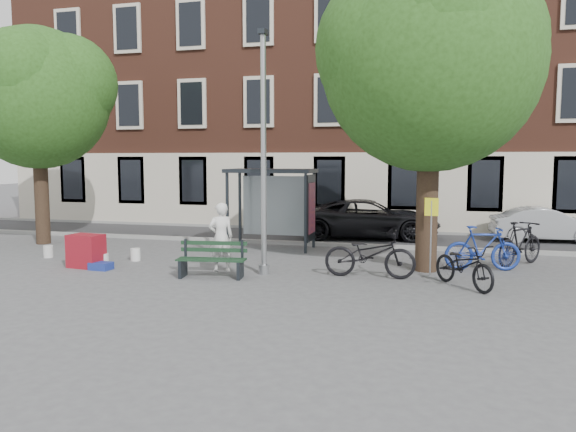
# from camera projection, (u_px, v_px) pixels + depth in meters

# --- Properties ---
(ground) EXTENTS (90.00, 90.00, 0.00)m
(ground) POSITION_uv_depth(u_px,v_px,m) (264.00, 274.00, 14.40)
(ground) COLOR #4C4C4F
(ground) RESTS_ON ground
(road) EXTENTS (40.00, 4.00, 0.01)m
(road) POSITION_uv_depth(u_px,v_px,m) (319.00, 237.00, 21.13)
(road) COLOR #28282B
(road) RESTS_ON ground
(curb_near) EXTENTS (40.00, 0.25, 0.12)m
(curb_near) POSITION_uv_depth(u_px,v_px,m) (308.00, 243.00, 19.20)
(curb_near) COLOR gray
(curb_near) RESTS_ON ground
(curb_far) EXTENTS (40.00, 0.25, 0.12)m
(curb_far) POSITION_uv_depth(u_px,v_px,m) (329.00, 229.00, 23.05)
(curb_far) COLOR gray
(curb_far) RESTS_ON ground
(building_row) EXTENTS (30.00, 8.00, 14.00)m
(building_row) POSITION_uv_depth(u_px,v_px,m) (346.00, 72.00, 26.19)
(building_row) COLOR brown
(building_row) RESTS_ON ground
(lamppost) EXTENTS (0.28, 0.35, 6.11)m
(lamppost) POSITION_uv_depth(u_px,v_px,m) (264.00, 165.00, 14.12)
(lamppost) COLOR #9EA0A3
(lamppost) RESTS_ON ground
(tree_right) EXTENTS (5.76, 5.60, 8.20)m
(tree_right) POSITION_uv_depth(u_px,v_px,m) (431.00, 53.00, 14.13)
(tree_right) COLOR black
(tree_right) RESTS_ON ground
(tree_left) EXTENTS (5.18, 4.86, 7.40)m
(tree_left) POSITION_uv_depth(u_px,v_px,m) (35.00, 91.00, 18.94)
(tree_left) COLOR black
(tree_left) RESTS_ON ground
(bus_shelter) EXTENTS (2.85, 1.45, 2.62)m
(bus_shelter) POSITION_uv_depth(u_px,v_px,m) (283.00, 190.00, 18.31)
(bus_shelter) COLOR #1E2328
(bus_shelter) RESTS_ON ground
(painter) EXTENTS (0.79, 0.73, 1.81)m
(painter) POSITION_uv_depth(u_px,v_px,m) (221.00, 237.00, 14.68)
(painter) COLOR white
(painter) RESTS_ON ground
(bench) EXTENTS (1.77, 0.78, 0.88)m
(bench) POSITION_uv_depth(u_px,v_px,m) (212.00, 261.00, 13.98)
(bench) COLOR #1E2328
(bench) RESTS_ON ground
(bike_a) EXTENTS (2.26, 0.81, 1.18)m
(bike_a) POSITION_uv_depth(u_px,v_px,m) (370.00, 254.00, 13.92)
(bike_a) COLOR black
(bike_a) RESTS_ON ground
(bike_b) EXTENTS (2.05, 0.92, 1.19)m
(bike_b) POSITION_uv_depth(u_px,v_px,m) (483.00, 248.00, 14.81)
(bike_b) COLOR navy
(bike_b) RESTS_ON ground
(bike_c) EXTENTS (1.74, 1.99, 1.04)m
(bike_c) POSITION_uv_depth(u_px,v_px,m) (464.00, 265.00, 12.86)
(bike_c) COLOR black
(bike_c) RESTS_ON ground
(bike_d) EXTENTS (1.74, 1.99, 1.25)m
(bike_d) POSITION_uv_depth(u_px,v_px,m) (520.00, 243.00, 15.46)
(bike_d) COLOR black
(bike_d) RESTS_ON ground
(car_dark) EXTENTS (5.45, 3.04, 1.44)m
(car_dark) POSITION_uv_depth(u_px,v_px,m) (369.00, 219.00, 20.90)
(car_dark) COLOR black
(car_dark) RESTS_ON ground
(car_silver) EXTENTS (3.82, 1.64, 1.22)m
(car_silver) POSITION_uv_depth(u_px,v_px,m) (546.00, 225.00, 19.97)
(car_silver) COLOR #9C9FA3
(car_silver) RESTS_ON ground
(red_stand) EXTENTS (0.96, 0.70, 0.90)m
(red_stand) POSITION_uv_depth(u_px,v_px,m) (86.00, 251.00, 15.26)
(red_stand) COLOR maroon
(red_stand) RESTS_ON ground
(blue_crate) EXTENTS (0.57, 0.43, 0.20)m
(blue_crate) POSITION_uv_depth(u_px,v_px,m) (101.00, 266.00, 14.96)
(blue_crate) COLOR navy
(blue_crate) RESTS_ON ground
(bucket_a) EXTENTS (0.35, 0.35, 0.36)m
(bucket_a) POSITION_uv_depth(u_px,v_px,m) (103.00, 260.00, 15.40)
(bucket_a) COLOR silver
(bucket_a) RESTS_ON ground
(bucket_b) EXTENTS (0.36, 0.36, 0.36)m
(bucket_b) POSITION_uv_depth(u_px,v_px,m) (135.00, 255.00, 16.28)
(bucket_b) COLOR white
(bucket_b) RESTS_ON ground
(bucket_c) EXTENTS (0.37, 0.37, 0.36)m
(bucket_c) POSITION_uv_depth(u_px,v_px,m) (48.00, 251.00, 16.82)
(bucket_c) COLOR silver
(bucket_c) RESTS_ON ground
(notice_sign) EXTENTS (0.34, 0.09, 1.98)m
(notice_sign) POSITION_uv_depth(u_px,v_px,m) (431.00, 219.00, 14.02)
(notice_sign) COLOR #9EA0A3
(notice_sign) RESTS_ON ground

